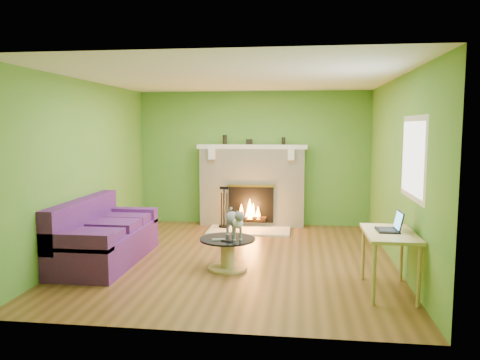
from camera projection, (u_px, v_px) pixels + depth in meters
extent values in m
plane|color=brown|center=(236.00, 258.00, 6.85)|extent=(5.00, 5.00, 0.00)
plane|color=white|center=(236.00, 78.00, 6.56)|extent=(5.00, 5.00, 0.00)
plane|color=#4D912F|center=(253.00, 158.00, 9.17)|extent=(5.00, 0.00, 5.00)
plane|color=#4D912F|center=(198.00, 195.00, 4.24)|extent=(5.00, 0.00, 5.00)
plane|color=#4D912F|center=(87.00, 168.00, 6.99)|extent=(0.00, 5.00, 5.00)
plane|color=#4D912F|center=(398.00, 172.00, 6.42)|extent=(0.00, 5.00, 5.00)
plane|color=silver|center=(413.00, 158.00, 5.51)|extent=(0.00, 1.20, 1.20)
plane|color=white|center=(413.00, 158.00, 5.51)|extent=(0.00, 1.06, 1.06)
cube|color=beige|center=(252.00, 187.00, 9.06)|extent=(2.00, 0.35, 1.50)
cube|color=black|center=(251.00, 205.00, 8.91)|extent=(0.85, 0.03, 0.68)
cube|color=gold|center=(251.00, 186.00, 8.86)|extent=(0.91, 0.02, 0.04)
cylinder|color=black|center=(251.00, 219.00, 8.90)|extent=(0.55, 0.07, 0.07)
cube|color=silver|center=(252.00, 147.00, 8.94)|extent=(2.10, 0.28, 0.08)
cube|color=silver|center=(212.00, 154.00, 8.87)|extent=(0.12, 0.10, 0.20)
cube|color=silver|center=(291.00, 155.00, 8.68)|extent=(0.12, 0.10, 0.20)
cube|color=beige|center=(249.00, 230.00, 8.63)|extent=(1.50, 0.75, 0.03)
cube|color=silver|center=(252.00, 147.00, 8.94)|extent=(2.10, 0.28, 0.08)
cube|color=#44175A|center=(107.00, 246.00, 6.64)|extent=(0.90, 1.99, 0.45)
cube|color=#44175A|center=(82.00, 219.00, 6.64)|extent=(0.20, 1.99, 0.56)
cube|color=#44175A|center=(76.00, 242.00, 5.73)|extent=(0.90, 0.20, 0.22)
cube|color=#44175A|center=(129.00, 215.00, 7.49)|extent=(0.90, 0.20, 0.22)
cube|color=#44175A|center=(92.00, 236.00, 6.05)|extent=(0.72, 0.53, 0.12)
cube|color=#44175A|center=(112.00, 225.00, 6.71)|extent=(0.72, 0.53, 0.12)
cube|color=#44175A|center=(127.00, 218.00, 7.26)|extent=(0.72, 0.53, 0.12)
cylinder|color=tan|center=(228.00, 268.00, 6.33)|extent=(0.52, 0.52, 0.03)
cylinder|color=tan|center=(228.00, 254.00, 6.31)|extent=(0.19, 0.19, 0.36)
cylinder|color=black|center=(228.00, 239.00, 6.29)|extent=(0.75, 0.75, 0.02)
cube|color=tan|center=(390.00, 234.00, 5.36)|extent=(0.56, 0.97, 0.04)
cylinder|color=tan|center=(374.00, 275.00, 5.00)|extent=(0.04, 0.04, 0.68)
cylinder|color=tan|center=(419.00, 277.00, 4.95)|extent=(0.04, 0.04, 0.68)
cylinder|color=tan|center=(363.00, 253.00, 5.86)|extent=(0.04, 0.04, 0.68)
cylinder|color=tan|center=(401.00, 255.00, 5.80)|extent=(0.04, 0.04, 0.68)
cube|color=#969699|center=(219.00, 240.00, 6.18)|extent=(0.18, 0.08, 0.02)
cube|color=black|center=(227.00, 241.00, 6.10)|extent=(0.16, 0.11, 0.02)
cylinder|color=black|center=(225.00, 140.00, 9.02)|extent=(0.08, 0.08, 0.18)
cylinder|color=black|center=(283.00, 141.00, 8.88)|extent=(0.07, 0.07, 0.14)
cube|color=black|center=(249.00, 142.00, 8.97)|extent=(0.12, 0.08, 0.10)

